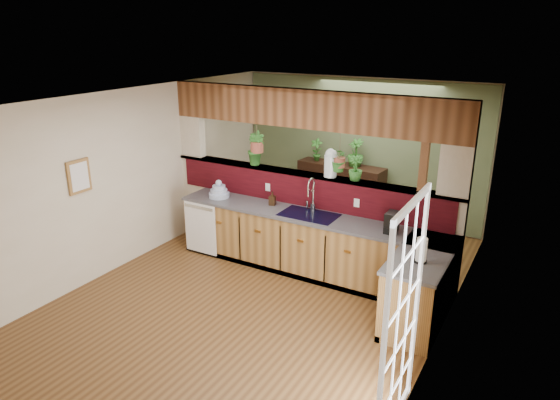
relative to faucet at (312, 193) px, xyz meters
The scene contains 28 objects.
ground 1.64m from the faucet, 100.53° to the right, with size 4.60×7.00×0.01m, color brown.
ceiling 1.83m from the faucet, 100.53° to the right, with size 4.60×7.00×0.01m, color brown.
wall_back 2.39m from the faucet, 95.04° to the left, with size 4.60×0.02×2.60m, color beige.
wall_left 2.75m from the faucet, 155.82° to the right, with size 0.02×7.00×2.60m, color beige.
wall_right 2.38m from the faucet, 28.33° to the right, with size 0.02×7.00×2.60m, color beige.
pass_through_partition 0.29m from the faucet, 129.17° to the left, with size 4.60×0.21×2.60m.
pass_through_ledge 0.36m from the faucet, 133.18° to the left, with size 4.60×0.21×0.04m, color brown.
header_beam 1.19m from the faucet, 133.18° to the left, with size 4.60×0.15×0.55m, color brown.
sage_backwall 2.37m from the faucet, 95.09° to the left, with size 4.55×0.02×2.55m, color #5B6C4A.
countertop 0.99m from the faucet, 22.35° to the right, with size 4.14×1.52×0.90m.
dishwasher 1.89m from the faucet, 164.64° to the right, with size 0.58×0.03×0.82m.
navy_sink 0.38m from the faucet, 75.04° to the right, with size 0.82×0.50×0.18m.
french_door 3.19m from the faucet, 49.67° to the right, with size 0.06×1.02×2.16m, color white.
framed_print 3.16m from the faucet, 142.17° to the right, with size 0.04×0.35×0.45m.
faucet is the anchor object (origin of this frame).
dish_stack 1.55m from the faucet, behind, with size 0.32×0.32×0.28m.
soap_dispenser 0.65m from the faucet, behind, with size 0.09×0.09×0.21m, color #392515.
coffee_maker 1.27m from the faucet, ahead, with size 0.14×0.24×0.27m.
paper_towel 2.01m from the faucet, 25.54° to the right, with size 0.15×0.15×0.31m.
glass_jar 0.51m from the faucet, 50.93° to the left, with size 0.18×0.18×0.41m.
ledge_plant_left 1.19m from the faucet, 168.27° to the left, with size 0.28×0.22×0.50m, color #2A6623.
ledge_plant_right 0.72m from the faucet, 21.72° to the left, with size 0.20×0.20×0.35m, color #2A6623.
hanging_plant_a 1.28m from the faucet, 168.09° to the left, with size 0.26×0.22×0.54m.
hanging_plant_b 0.74m from the faucet, 35.43° to the left, with size 0.39×0.37×0.50m.
shelving_console 2.27m from the faucet, 101.89° to the left, with size 1.63×0.44×1.09m, color black.
shelf_plant_a 2.33m from the faucet, 114.29° to the left, with size 0.22×0.15×0.42m, color #2A6623.
shelf_plant_b 2.13m from the faucet, 94.97° to the left, with size 0.28×0.28×0.50m, color #2A6623.
floor_plant 1.61m from the faucet, 68.97° to the left, with size 0.60×0.52×0.67m, color #2A6623.
Camera 1 is at (3.19, -4.96, 3.41)m, focal length 32.00 mm.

